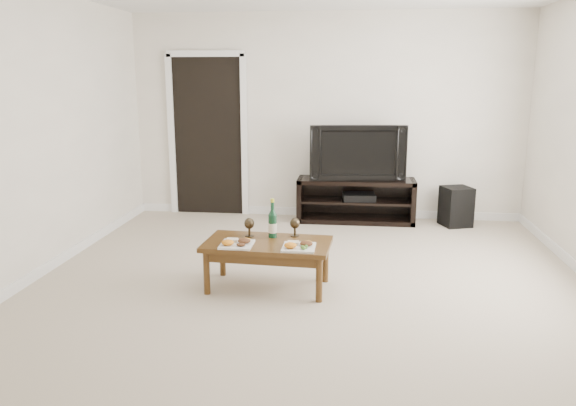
# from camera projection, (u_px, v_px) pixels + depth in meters

# --- Properties ---
(floor) EXTENTS (5.50, 5.50, 0.00)m
(floor) POSITION_uv_depth(u_px,v_px,m) (307.00, 294.00, 4.80)
(floor) COLOR #C2B09C
(floor) RESTS_ON ground
(back_wall) EXTENTS (5.00, 0.04, 2.60)m
(back_wall) POSITION_uv_depth(u_px,v_px,m) (326.00, 117.00, 7.19)
(back_wall) COLOR silver
(back_wall) RESTS_ON ground
(doorway) EXTENTS (0.90, 0.02, 2.05)m
(doorway) POSITION_uv_depth(u_px,v_px,m) (208.00, 137.00, 7.39)
(doorway) COLOR black
(doorway) RESTS_ON ground
(media_console) EXTENTS (1.47, 0.45, 0.55)m
(media_console) POSITION_uv_depth(u_px,v_px,m) (356.00, 200.00, 7.10)
(media_console) COLOR black
(media_console) RESTS_ON ground
(television) EXTENTS (1.20, 0.30, 0.68)m
(television) POSITION_uv_depth(u_px,v_px,m) (357.00, 152.00, 6.97)
(television) COLOR black
(television) RESTS_ON media_console
(av_receiver) EXTENTS (0.42, 0.33, 0.08)m
(av_receiver) POSITION_uv_depth(u_px,v_px,m) (359.00, 197.00, 7.08)
(av_receiver) COLOR black
(av_receiver) RESTS_ON media_console
(subwoofer) EXTENTS (0.41, 0.41, 0.49)m
(subwoofer) POSITION_uv_depth(u_px,v_px,m) (456.00, 206.00, 6.91)
(subwoofer) COLOR black
(subwoofer) RESTS_ON ground
(coffee_table) EXTENTS (1.11, 0.65, 0.42)m
(coffee_table) POSITION_uv_depth(u_px,v_px,m) (268.00, 265.00, 4.89)
(coffee_table) COLOR #523416
(coffee_table) RESTS_ON ground
(plate_left) EXTENTS (0.27, 0.27, 0.07)m
(plate_left) POSITION_uv_depth(u_px,v_px,m) (237.00, 242.00, 4.73)
(plate_left) COLOR white
(plate_left) RESTS_ON coffee_table
(plate_right) EXTENTS (0.27, 0.27, 0.07)m
(plate_right) POSITION_uv_depth(u_px,v_px,m) (299.00, 244.00, 4.65)
(plate_right) COLOR white
(plate_right) RESTS_ON coffee_table
(wine_bottle) EXTENTS (0.07, 0.07, 0.35)m
(wine_bottle) POSITION_uv_depth(u_px,v_px,m) (273.00, 218.00, 4.94)
(wine_bottle) COLOR #0F3820
(wine_bottle) RESTS_ON coffee_table
(goblet_left) EXTENTS (0.09, 0.09, 0.17)m
(goblet_left) POSITION_uv_depth(u_px,v_px,m) (249.00, 227.00, 4.98)
(goblet_left) COLOR #342A1C
(goblet_left) RESTS_ON coffee_table
(goblet_right) EXTENTS (0.09, 0.09, 0.17)m
(goblet_right) POSITION_uv_depth(u_px,v_px,m) (295.00, 227.00, 4.99)
(goblet_right) COLOR #342A1C
(goblet_right) RESTS_ON coffee_table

